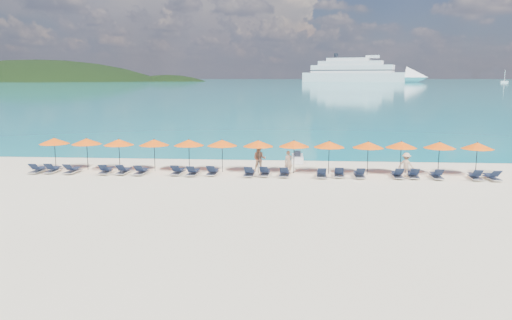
{
  "coord_description": "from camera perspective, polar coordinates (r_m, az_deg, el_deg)",
  "views": [
    {
      "loc": [
        2.51,
        -28.5,
        6.55
      ],
      "look_at": [
        0.0,
        3.0,
        1.2
      ],
      "focal_mm": 35.0,
      "sensor_mm": 36.0,
      "label": 1
    }
  ],
  "objects": [
    {
      "name": "lounger_9",
      "position": [
        32.88,
        -0.77,
        -1.46
      ],
      "size": [
        0.65,
        1.71,
        0.66
      ],
      "rotation": [
        0.0,
        0.0,
        -0.02
      ],
      "color": "silver",
      "rests_on": "ground"
    },
    {
      "name": "umbrella_1",
      "position": [
        36.85,
        -18.8,
        2.03
      ],
      "size": [
        2.1,
        2.1,
        2.28
      ],
      "color": "black",
      "rests_on": "ground"
    },
    {
      "name": "lounger_4",
      "position": [
        34.81,
        -14.89,
        -1.17
      ],
      "size": [
        0.68,
        1.72,
        0.66
      ],
      "rotation": [
        0.0,
        0.0,
        -0.04
      ],
      "color": "silver",
      "rests_on": "ground"
    },
    {
      "name": "umbrella_8",
      "position": [
        33.76,
        8.36,
        1.79
      ],
      "size": [
        2.1,
        2.1,
        2.28
      ],
      "color": "black",
      "rests_on": "ground"
    },
    {
      "name": "cruise_ship",
      "position": [
        550.69,
        12.29,
        9.69
      ],
      "size": [
        130.53,
        63.58,
        36.5
      ],
      "rotation": [
        0.0,
        0.0,
        -0.34
      ],
      "color": "silver",
      "rests_on": "ground"
    },
    {
      "name": "lounger_0",
      "position": [
        37.16,
        -23.64,
        -0.99
      ],
      "size": [
        0.63,
        1.7,
        0.66
      ],
      "rotation": [
        0.0,
        0.0,
        0.01
      ],
      "color": "silver",
      "rests_on": "ground"
    },
    {
      "name": "umbrella_11",
      "position": [
        35.17,
        20.24,
        1.61
      ],
      "size": [
        2.1,
        2.1,
        2.28
      ],
      "color": "black",
      "rests_on": "ground"
    },
    {
      "name": "umbrella_2",
      "position": [
        35.76,
        -15.42,
        1.98
      ],
      "size": [
        2.1,
        2.1,
        2.28
      ],
      "color": "black",
      "rests_on": "ground"
    },
    {
      "name": "lounger_7",
      "position": [
        33.4,
        -7.21,
        -1.37
      ],
      "size": [
        0.72,
        1.74,
        0.66
      ],
      "rotation": [
        0.0,
        0.0,
        -0.06
      ],
      "color": "silver",
      "rests_on": "ground"
    },
    {
      "name": "lounger_1",
      "position": [
        36.83,
        -22.19,
        -0.98
      ],
      "size": [
        0.68,
        1.72,
        0.66
      ],
      "rotation": [
        0.0,
        0.0,
        0.03
      ],
      "color": "silver",
      "rests_on": "ground"
    },
    {
      "name": "lounger_15",
      "position": [
        33.6,
        15.86,
        -1.59
      ],
      "size": [
        0.63,
        1.71,
        0.66
      ],
      "rotation": [
        0.0,
        0.0,
        -0.01
      ],
      "color": "silver",
      "rests_on": "ground"
    },
    {
      "name": "lounger_18",
      "position": [
        34.75,
        23.75,
        -1.69
      ],
      "size": [
        0.77,
        1.75,
        0.66
      ],
      "rotation": [
        0.0,
        0.0,
        -0.09
      ],
      "color": "silver",
      "rests_on": "ground"
    },
    {
      "name": "headland_small",
      "position": [
        609.36,
        -10.0,
        5.55
      ],
      "size": [
        162.0,
        126.0,
        85.5
      ],
      "color": "black",
      "rests_on": "ground"
    },
    {
      "name": "beachgoer_a",
      "position": [
        33.7,
        3.74,
        -0.28
      ],
      "size": [
        0.63,
        0.48,
        1.55
      ],
      "primitive_type": "imported",
      "rotation": [
        0.0,
        0.0,
        0.22
      ],
      "color": "tan",
      "rests_on": "ground"
    },
    {
      "name": "lounger_10",
      "position": [
        33.0,
        0.99,
        -1.43
      ],
      "size": [
        0.7,
        1.73,
        0.66
      ],
      "rotation": [
        0.0,
        0.0,
        -0.05
      ],
      "color": "silver",
      "rests_on": "ground"
    },
    {
      "name": "headland_main",
      "position": [
        645.52,
        -23.49,
        4.85
      ],
      "size": [
        374.0,
        242.0,
        126.5
      ],
      "color": "black",
      "rests_on": "ground"
    },
    {
      "name": "lounger_2",
      "position": [
        36.07,
        -20.26,
        -1.08
      ],
      "size": [
        0.74,
        1.74,
        0.66
      ],
      "rotation": [
        0.0,
        0.0,
        -0.07
      ],
      "color": "silver",
      "rests_on": "ground"
    },
    {
      "name": "umbrella_10",
      "position": [
        34.59,
        16.27,
        1.69
      ],
      "size": [
        2.1,
        2.1,
        2.28
      ],
      "color": "black",
      "rests_on": "ground"
    },
    {
      "name": "sea",
      "position": [
        688.54,
        4.4,
        9.03
      ],
      "size": [
        1600.0,
        1300.0,
        0.01
      ],
      "primitive_type": "cube",
      "color": "#1FA9B2",
      "rests_on": "ground"
    },
    {
      "name": "lounger_3",
      "position": [
        35.19,
        -16.8,
        -1.14
      ],
      "size": [
        0.74,
        1.74,
        0.66
      ],
      "rotation": [
        0.0,
        0.0,
        0.07
      ],
      "color": "silver",
      "rests_on": "ground"
    },
    {
      "name": "lounger_11",
      "position": [
        32.81,
        3.26,
        -1.5
      ],
      "size": [
        0.71,
        1.73,
        0.66
      ],
      "rotation": [
        0.0,
        0.0,
        -0.05
      ],
      "color": "silver",
      "rests_on": "ground"
    },
    {
      "name": "umbrella_7",
      "position": [
        33.81,
        4.37,
        1.87
      ],
      "size": [
        2.1,
        2.1,
        2.28
      ],
      "color": "black",
      "rests_on": "ground"
    },
    {
      "name": "umbrella_5",
      "position": [
        34.18,
        -3.89,
        1.96
      ],
      "size": [
        2.1,
        2.1,
        2.28
      ],
      "color": "black",
      "rests_on": "ground"
    },
    {
      "name": "lounger_5",
      "position": [
        34.31,
        -12.98,
        -1.24
      ],
      "size": [
        0.68,
        1.72,
        0.66
      ],
      "rotation": [
        0.0,
        0.0,
        -0.03
      ],
      "color": "silver",
      "rests_on": "ground"
    },
    {
      "name": "umbrella_9",
      "position": [
        33.96,
        12.7,
        1.7
      ],
      "size": [
        2.1,
        2.1,
        2.28
      ],
      "color": "black",
      "rests_on": "ground"
    },
    {
      "name": "lounger_8",
      "position": [
        33.37,
        -4.98,
        -1.34
      ],
      "size": [
        0.67,
        1.72,
        0.66
      ],
      "rotation": [
        0.0,
        0.0,
        -0.03
      ],
      "color": "silver",
      "rests_on": "ground"
    },
    {
      "name": "beachgoer_b",
      "position": [
        34.17,
        0.39,
        0.12
      ],
      "size": [
        0.91,
        0.55,
        1.84
      ],
      "primitive_type": "imported",
      "rotation": [
        0.0,
        0.0,
        -0.04
      ],
      "color": "tan",
      "rests_on": "ground"
    },
    {
      "name": "ground",
      "position": [
        29.35,
        -0.47,
        -3.28
      ],
      "size": [
        1400.0,
        1400.0,
        0.0
      ],
      "primitive_type": "plane",
      "color": "beige"
    },
    {
      "name": "lounger_12",
      "position": [
        32.75,
        7.5,
        -1.59
      ],
      "size": [
        0.64,
        1.71,
        0.66
      ],
      "rotation": [
        0.0,
        0.0,
        -0.01
      ],
      "color": "silver",
      "rests_on": "ground"
    },
    {
      "name": "lounger_13",
      "position": [
        33.13,
        9.48,
        -1.51
      ],
      "size": [
        0.74,
        1.74,
        0.66
      ],
      "rotation": [
        0.0,
        0.0,
        -0.07
      ],
      "color": "silver",
      "rests_on": "ground"
    },
    {
      "name": "umbrella_0",
      "position": [
        37.86,
        -22.06,
        2.03
      ],
      "size": [
        2.1,
        2.1,
        2.28
      ],
      "color": "black",
      "rests_on": "ground"
    },
    {
      "name": "umbrella_4",
      "position": [
        34.56,
        -7.68,
        1.99
      ],
      "size": [
        2.1,
        2.1,
        2.28
      ],
      "color": "black",
      "rests_on": "ground"
    },
    {
      "name": "umbrella_6",
      "position": [
        33.82,
        0.25,
        1.91
      ],
      "size": [
        2.1,
        2.1,
        2.28
      ],
      "color": "black",
      "rests_on": "ground"
    },
    {
      "name": "lounger_17",
      "position": [
        34.12,
        19.92,
        -1.64
      ],
      "size": [
        0.66,
        1.71,
        0.66
      ],
      "rotation": [
        0.0,
        0.0,
        -0.02
      ],
      "color": "silver",
      "rests_on": "ground"
    },
    {
      "name": "sailboat_near",
      "position": [
        530.46,
        26.51,
        8.04
      ],
      "size": [
        6.71,
        2.24,
        12.31
      ],
      "color": "silver",
      "rests_on": "ground"
    },
    {
      "name": "lounger_16",
      "position": [
        33.85,
        17.54,
        -1.6
      ],
      "size": [
        0.77,
        1.75,
        0.66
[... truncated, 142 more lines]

